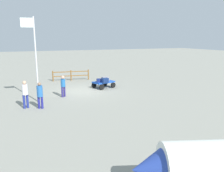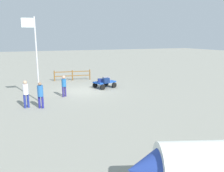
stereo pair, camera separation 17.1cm
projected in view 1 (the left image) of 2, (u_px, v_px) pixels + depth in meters
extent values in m
plane|color=gray|center=(83.00, 91.00, 18.56)|extent=(120.00, 120.00, 0.00)
cube|color=blue|center=(104.00, 82.00, 19.63)|extent=(2.02, 1.54, 0.10)
cube|color=blue|center=(96.00, 83.00, 19.09)|extent=(0.38, 0.97, 0.10)
cylinder|color=black|center=(102.00, 87.00, 18.89)|extent=(0.48, 0.26, 0.46)
cylinder|color=black|center=(94.00, 85.00, 19.69)|extent=(0.48, 0.26, 0.46)
cylinder|color=black|center=(113.00, 85.00, 19.69)|extent=(0.48, 0.26, 0.46)
cylinder|color=black|center=(105.00, 83.00, 20.49)|extent=(0.48, 0.26, 0.46)
cube|color=navy|center=(100.00, 80.00, 19.28)|extent=(0.65, 0.48, 0.29)
cube|color=navy|center=(105.00, 80.00, 19.01)|extent=(0.61, 0.45, 0.39)
cube|color=gray|center=(105.00, 79.00, 19.67)|extent=(0.58, 0.42, 0.39)
cylinder|color=navy|center=(64.00, 92.00, 16.71)|extent=(0.14, 0.14, 0.76)
cylinder|color=navy|center=(62.00, 92.00, 16.56)|extent=(0.14, 0.14, 0.76)
cylinder|color=#2263AA|center=(63.00, 83.00, 16.49)|extent=(0.43, 0.43, 0.56)
sphere|color=tan|center=(63.00, 77.00, 16.41)|extent=(0.25, 0.25, 0.25)
cylinder|color=navy|center=(42.00, 103.00, 13.89)|extent=(0.14, 0.14, 0.75)
cylinder|color=navy|center=(39.00, 103.00, 13.89)|extent=(0.14, 0.14, 0.75)
cylinder|color=#2761AB|center=(40.00, 91.00, 13.75)|extent=(0.46, 0.46, 0.67)
sphere|color=#8B6850|center=(39.00, 84.00, 13.65)|extent=(0.21, 0.21, 0.21)
cylinder|color=navy|center=(27.00, 101.00, 14.01)|extent=(0.14, 0.14, 0.85)
cylinder|color=navy|center=(24.00, 102.00, 13.89)|extent=(0.14, 0.14, 0.85)
cylinder|color=silver|center=(25.00, 90.00, 13.80)|extent=(0.40, 0.40, 0.63)
sphere|color=tan|center=(24.00, 83.00, 13.71)|extent=(0.23, 0.23, 0.23)
cone|color=#2842A2|center=(150.00, 169.00, 5.56)|extent=(1.25, 1.43, 1.20)
cylinder|color=silver|center=(36.00, 61.00, 14.80)|extent=(0.10, 0.10, 5.55)
cube|color=white|center=(27.00, 23.00, 14.15)|extent=(0.73, 0.13, 0.57)
cylinder|color=brown|center=(88.00, 75.00, 23.49)|extent=(0.12, 0.12, 1.04)
cylinder|color=brown|center=(71.00, 75.00, 23.03)|extent=(0.12, 0.12, 1.04)
cylinder|color=brown|center=(53.00, 76.00, 22.56)|extent=(0.12, 0.12, 1.04)
cube|color=brown|center=(71.00, 72.00, 22.95)|extent=(3.52, 0.55, 0.08)
cube|color=brown|center=(71.00, 76.00, 23.04)|extent=(3.52, 0.55, 0.08)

